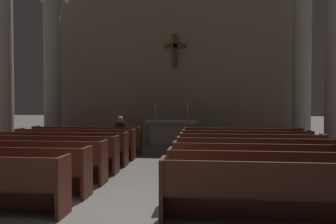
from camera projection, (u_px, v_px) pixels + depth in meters
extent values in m
plane|color=#66635E|center=(113.00, 218.00, 5.09)|extent=(80.00, 80.00, 0.00)
cube|color=#4C2319|center=(63.00, 186.00, 5.14)|extent=(0.06, 0.50, 0.95)
cube|color=#4C2319|center=(0.00, 182.00, 6.57)|extent=(3.67, 0.04, 0.40)
cube|color=#4C2319|center=(87.00, 172.00, 6.17)|extent=(0.06, 0.50, 0.95)
cube|color=#4C2319|center=(23.00, 163.00, 7.41)|extent=(3.67, 0.40, 0.05)
cube|color=#4C2319|center=(17.00, 152.00, 7.18)|extent=(3.67, 0.05, 0.50)
cube|color=#4C2319|center=(27.00, 171.00, 7.60)|extent=(3.67, 0.04, 0.40)
cube|color=#4C2319|center=(104.00, 162.00, 7.19)|extent=(0.06, 0.50, 0.95)
cube|color=#4C2319|center=(45.00, 156.00, 8.44)|extent=(3.67, 0.40, 0.05)
cube|color=#4C2319|center=(40.00, 146.00, 8.21)|extent=(3.67, 0.05, 0.50)
cube|color=#4C2319|center=(48.00, 163.00, 8.63)|extent=(3.67, 0.04, 0.40)
cube|color=#4C2319|center=(116.00, 155.00, 8.22)|extent=(0.06, 0.50, 0.95)
cube|color=#4C2319|center=(62.00, 150.00, 9.47)|extent=(3.67, 0.40, 0.05)
cube|color=#4C2319|center=(58.00, 141.00, 9.24)|extent=(3.67, 0.05, 0.50)
cube|color=#4C2319|center=(65.00, 157.00, 9.65)|extent=(3.67, 0.04, 0.40)
cube|color=#4C2319|center=(126.00, 149.00, 9.24)|extent=(0.06, 0.50, 0.95)
cube|color=#4C2319|center=(0.00, 147.00, 9.65)|extent=(0.06, 0.50, 0.95)
cube|color=#4C2319|center=(76.00, 145.00, 10.49)|extent=(3.67, 0.40, 0.05)
cube|color=#4C2319|center=(73.00, 137.00, 10.26)|extent=(3.67, 0.05, 0.50)
cube|color=#4C2319|center=(78.00, 151.00, 10.68)|extent=(3.67, 0.04, 0.40)
cube|color=#4C2319|center=(134.00, 145.00, 10.27)|extent=(0.06, 0.50, 0.95)
cube|color=#4C2319|center=(20.00, 143.00, 10.67)|extent=(0.06, 0.50, 0.95)
cube|color=#4C2319|center=(87.00, 141.00, 11.52)|extent=(3.67, 0.40, 0.05)
cube|color=#4C2319|center=(85.00, 134.00, 11.29)|extent=(3.67, 0.05, 0.50)
cube|color=#4C2319|center=(89.00, 147.00, 11.70)|extent=(3.67, 0.04, 0.40)
cube|color=#4C2319|center=(140.00, 141.00, 11.30)|extent=(0.06, 0.50, 0.95)
cube|color=#4C2319|center=(36.00, 139.00, 11.70)|extent=(0.06, 0.50, 0.95)
cube|color=#4C2319|center=(291.00, 196.00, 4.79)|extent=(3.67, 0.40, 0.05)
cube|color=#4C2319|center=(295.00, 181.00, 4.56)|extent=(3.67, 0.05, 0.50)
cube|color=#4C2319|center=(288.00, 207.00, 4.98)|extent=(3.67, 0.04, 0.40)
cube|color=#4C2319|center=(163.00, 189.00, 4.97)|extent=(0.06, 0.50, 0.95)
cube|color=#4C2319|center=(275.00, 179.00, 5.82)|extent=(3.67, 0.40, 0.05)
cube|color=#4C2319|center=(278.00, 166.00, 5.59)|extent=(3.67, 0.05, 0.50)
cube|color=#4C2319|center=(273.00, 189.00, 6.01)|extent=(3.67, 0.04, 0.40)
cube|color=#4C2319|center=(170.00, 174.00, 6.00)|extent=(0.06, 0.50, 0.95)
cube|color=#4C2319|center=(265.00, 168.00, 6.85)|extent=(3.67, 0.40, 0.05)
cube|color=#4C2319|center=(267.00, 156.00, 6.61)|extent=(3.67, 0.05, 0.50)
cube|color=#4C2319|center=(263.00, 177.00, 7.03)|extent=(3.67, 0.04, 0.40)
cube|color=#4C2319|center=(175.00, 164.00, 7.03)|extent=(0.06, 0.50, 0.95)
cube|color=#4C2319|center=(257.00, 159.00, 7.87)|extent=(3.67, 0.40, 0.05)
cube|color=#4C2319|center=(258.00, 149.00, 7.64)|extent=(3.67, 0.05, 0.50)
cube|color=#4C2319|center=(256.00, 167.00, 8.06)|extent=(3.67, 0.04, 0.40)
cube|color=#4C2319|center=(178.00, 156.00, 8.05)|extent=(0.06, 0.50, 0.95)
cube|color=#4C2319|center=(251.00, 153.00, 8.90)|extent=(3.67, 0.40, 0.05)
cube|color=#4C2319|center=(252.00, 144.00, 8.67)|extent=(3.67, 0.05, 0.50)
cube|color=#4C2319|center=(250.00, 160.00, 9.08)|extent=(3.67, 0.04, 0.40)
cube|color=#4C2319|center=(181.00, 150.00, 9.08)|extent=(0.06, 0.50, 0.95)
cube|color=#4C2319|center=(323.00, 152.00, 8.68)|extent=(0.06, 0.50, 0.95)
cube|color=#4C2319|center=(246.00, 148.00, 9.92)|extent=(3.67, 0.40, 0.05)
cube|color=#4C2319|center=(247.00, 139.00, 9.69)|extent=(3.67, 0.05, 0.50)
cube|color=#4C2319|center=(245.00, 154.00, 10.11)|extent=(3.67, 0.04, 0.40)
cube|color=#4C2319|center=(184.00, 145.00, 10.10)|extent=(0.06, 0.50, 0.95)
cube|color=#4C2319|center=(311.00, 147.00, 9.70)|extent=(0.06, 0.50, 0.95)
cube|color=#4C2319|center=(242.00, 143.00, 10.95)|extent=(3.67, 0.40, 0.05)
cube|color=#4C2319|center=(243.00, 136.00, 10.72)|extent=(3.67, 0.05, 0.50)
cube|color=#4C2319|center=(241.00, 149.00, 11.14)|extent=(3.67, 0.04, 0.40)
cube|color=#4C2319|center=(185.00, 141.00, 11.13)|extent=(0.06, 0.50, 0.95)
cube|color=#4C2319|center=(301.00, 143.00, 10.73)|extent=(0.06, 0.50, 0.95)
cube|color=#ADA89E|center=(3.00, 152.00, 11.33)|extent=(1.06, 1.06, 0.20)
cylinder|color=#ADA89E|center=(1.00, 61.00, 11.25)|extent=(0.75, 0.75, 6.39)
cube|color=#ADA89E|center=(53.00, 139.00, 15.10)|extent=(1.06, 1.06, 0.20)
cylinder|color=#ADA89E|center=(52.00, 71.00, 15.02)|extent=(0.75, 0.75, 6.39)
cube|color=#ADA89E|center=(301.00, 142.00, 13.93)|extent=(1.06, 1.06, 0.20)
cylinder|color=#ADA89E|center=(302.00, 69.00, 13.84)|extent=(0.75, 0.75, 6.39)
cube|color=#A8A399|center=(171.00, 134.00, 14.32)|extent=(1.76, 0.72, 0.88)
cube|color=#A8A399|center=(171.00, 122.00, 14.30)|extent=(2.20, 0.90, 0.12)
cube|color=silver|center=(171.00, 120.00, 14.30)|extent=(2.09, 0.86, 0.01)
cylinder|color=#B79338|center=(155.00, 120.00, 14.38)|extent=(0.16, 0.16, 0.02)
cylinder|color=#B79338|center=(155.00, 115.00, 14.37)|extent=(0.07, 0.07, 0.42)
cylinder|color=silver|center=(155.00, 107.00, 14.36)|extent=(0.04, 0.04, 0.34)
cylinder|color=#B79338|center=(188.00, 120.00, 14.22)|extent=(0.16, 0.16, 0.02)
cylinder|color=#B79338|center=(188.00, 116.00, 14.22)|extent=(0.07, 0.07, 0.42)
cylinder|color=silver|center=(188.00, 107.00, 14.21)|extent=(0.04, 0.04, 0.34)
cube|color=gray|center=(176.00, 60.00, 16.30)|extent=(12.13, 0.25, 7.79)
cube|color=brown|center=(175.00, 51.00, 16.06)|extent=(0.19, 0.19, 1.62)
cube|color=brown|center=(175.00, 46.00, 16.06)|extent=(1.04, 0.19, 0.19)
cube|color=#26262B|center=(122.00, 147.00, 11.57)|extent=(0.24, 0.14, 0.45)
cube|color=#26262B|center=(121.00, 139.00, 11.44)|extent=(0.28, 0.36, 0.12)
cube|color=black|center=(120.00, 130.00, 11.30)|extent=(0.32, 0.20, 0.54)
sphere|color=tan|center=(120.00, 119.00, 11.29)|extent=(0.20, 0.20, 0.20)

